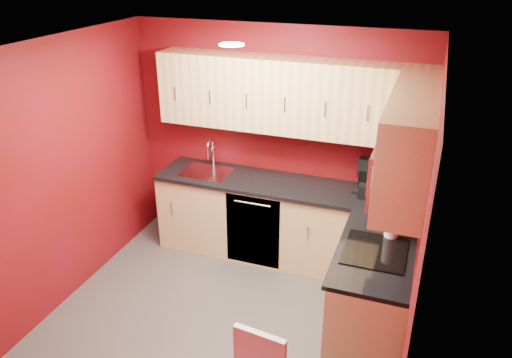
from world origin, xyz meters
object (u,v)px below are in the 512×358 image
Objects in this scene: sink at (207,169)px; paper_towel at (392,224)px; napkin_holder at (365,191)px; coffee_maker at (366,176)px; microwave at (400,170)px.

paper_towel is (2.08, -0.73, 0.10)m from sink.
napkin_holder is at bearing 115.57° from paper_towel.
sink is 1.56× the size of coffee_maker.
sink is at bearing 154.40° from microwave.
coffee_maker is 1.24× the size of paper_towel.
sink is 3.78× the size of napkin_holder.
paper_towel is at bearing 93.71° from microwave.
microwave is 2.43m from sink.
microwave is 1.46× the size of sink.
napkin_holder is at bearing 109.93° from microwave.
paper_towel is at bearing -64.43° from napkin_holder.
microwave is at bearing -86.29° from paper_towel.
sink reaches higher than coffee_maker.
microwave is 2.29× the size of coffee_maker.
coffee_maker is (-0.37, 1.10, -0.58)m from microwave.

